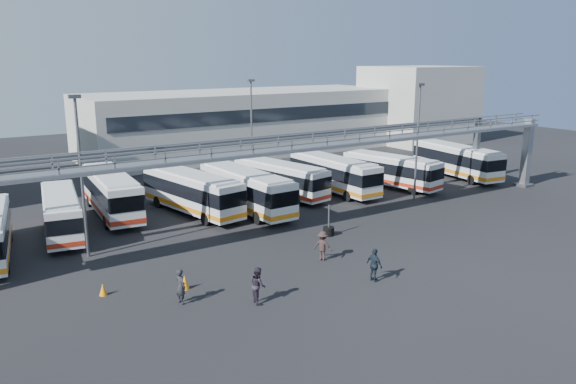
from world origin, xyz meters
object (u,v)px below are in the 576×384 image
bus_5 (280,178)px  tire_stack (329,230)px  light_pole_back (251,125)px  light_pole_mid (418,136)px  pedestrian_a (181,286)px  bus_3 (192,191)px  bus_7 (391,170)px  pedestrian_d (374,265)px  pedestrian_b (258,285)px  cone_left (103,289)px  bus_1 (61,212)px  light_pole_left (81,168)px  bus_6 (334,173)px  bus_9 (457,160)px  bus_2 (111,192)px  cone_right (185,282)px  bus_4 (246,189)px  pedestrian_c (323,246)px

bus_5 → tire_stack: 11.97m
light_pole_back → tire_stack: size_ratio=4.51×
light_pole_mid → pedestrian_a: light_pole_mid is taller
bus_3 → tire_stack: 12.18m
bus_7 → pedestrian_d: 24.09m
light_pole_mid → pedestrian_b: (-22.41, -10.87, -4.77)m
bus_3 → cone_left: bearing=-140.3°
bus_1 → bus_7: (30.05, -1.79, 0.04)m
light_pole_mid → pedestrian_d: 20.17m
light_pole_left → cone_left: (-0.89, -6.56, -5.39)m
light_pole_back → bus_6: size_ratio=0.94×
light_pole_left → bus_9: 39.05m
bus_2 → bus_7: 26.06m
bus_2 → cone_right: 17.05m
bus_1 → cone_left: bearing=-83.3°
tire_stack → bus_9: bearing=20.0°
bus_5 → light_pole_back: bearing=69.2°
bus_5 → pedestrian_a: (-16.43, -16.29, -0.79)m
bus_4 → cone_right: (-10.53, -12.00, -1.49)m
bus_2 → bus_9: bearing=-3.9°
pedestrian_b → tire_stack: (9.84, 6.91, -0.58)m
bus_1 → cone_left: bus_1 is taller
light_pole_mid → cone_right: bearing=-163.9°
bus_3 → bus_9: size_ratio=1.00×
light_pole_left → bus_9: (38.70, 3.51, -3.87)m
bus_5 → pedestrian_c: 16.56m
bus_7 → tire_stack: 16.82m
bus_4 → pedestrian_b: size_ratio=5.89×
bus_9 → pedestrian_a: 38.84m
bus_1 → bus_3: 10.04m
bus_7 → pedestrian_a: (-27.48, -13.65, -0.78)m
bus_1 → pedestrian_c: size_ratio=5.49×
bus_2 → pedestrian_b: size_ratio=6.01×
light_pole_back → bus_3: (-10.31, -8.32, -3.87)m
cone_left → bus_1: bearing=87.5°
pedestrian_b → pedestrian_c: 7.25m
bus_9 → cone_left: bus_9 is taller
bus_3 → bus_5: bearing=-4.3°
pedestrian_d → cone_left: pedestrian_d is taller
bus_6 → cone_right: 24.70m
bus_1 → bus_2: size_ratio=0.89×
bus_2 → cone_left: bus_2 is taller
bus_3 → bus_9: 29.09m
bus_2 → light_pole_back: bearing=23.0°
pedestrian_a → bus_7: bearing=-71.8°
pedestrian_a → bus_2: bearing=-14.0°
pedestrian_d → light_pole_back: bearing=-19.4°
light_pole_mid → bus_1: size_ratio=0.99×
pedestrian_a → pedestrian_b: (3.37, -2.07, 0.02)m
bus_2 → cone_right: (-1.01, -16.95, -1.51)m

